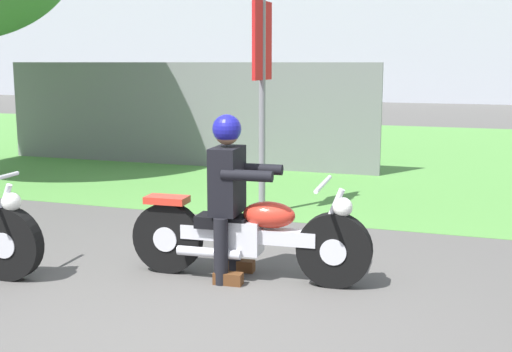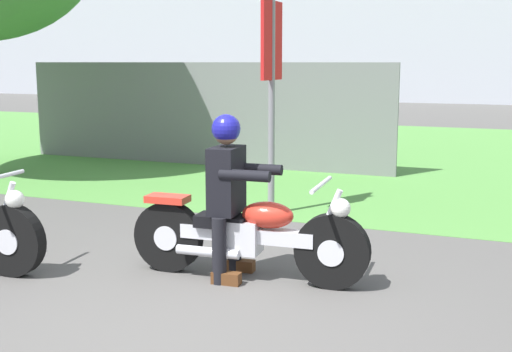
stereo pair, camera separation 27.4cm
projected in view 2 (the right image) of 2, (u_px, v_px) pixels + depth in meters
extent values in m
plane|color=#565451|center=(175.00, 326.00, 4.57)|extent=(120.00, 120.00, 0.00)
cube|color=#549342|center=(402.00, 155.00, 12.93)|extent=(60.00, 12.00, 0.01)
cylinder|color=black|center=(332.00, 251.00, 5.28)|extent=(0.62, 0.16, 0.61)
cylinder|color=silver|center=(332.00, 251.00, 5.28)|extent=(0.22, 0.15, 0.21)
cylinder|color=black|center=(169.00, 236.00, 5.73)|extent=(0.62, 0.16, 0.61)
cylinder|color=silver|center=(169.00, 236.00, 5.73)|extent=(0.22, 0.15, 0.21)
cube|color=silver|center=(247.00, 234.00, 5.49)|extent=(1.17, 0.22, 0.12)
cube|color=silver|center=(241.00, 236.00, 5.51)|extent=(0.34, 0.26, 0.28)
ellipsoid|color=red|center=(268.00, 215.00, 5.41)|extent=(0.45, 0.27, 0.22)
cube|color=black|center=(222.00, 221.00, 5.55)|extent=(0.45, 0.27, 0.10)
cube|color=red|center=(168.00, 199.00, 5.67)|extent=(0.37, 0.22, 0.06)
cylinder|color=silver|center=(327.00, 221.00, 5.26)|extent=(0.26, 0.07, 0.53)
cylinder|color=silver|center=(321.00, 185.00, 5.22)|extent=(0.08, 0.66, 0.04)
sphere|color=white|center=(341.00, 208.00, 5.20)|extent=(0.16, 0.16, 0.16)
cylinder|color=silver|center=(208.00, 252.00, 5.48)|extent=(0.55, 0.12, 0.08)
cylinder|color=black|center=(234.00, 240.00, 5.74)|extent=(0.12, 0.12, 0.56)
cube|color=#593319|center=(241.00, 265.00, 5.76)|extent=(0.25, 0.12, 0.10)
cylinder|color=black|center=(219.00, 251.00, 5.40)|extent=(0.12, 0.12, 0.56)
cube|color=#593319|center=(226.00, 278.00, 5.42)|extent=(0.25, 0.12, 0.10)
cube|color=black|center=(226.00, 180.00, 5.47)|extent=(0.24, 0.39, 0.56)
cylinder|color=black|center=(258.00, 169.00, 5.55)|extent=(0.43, 0.12, 0.09)
cylinder|color=black|center=(245.00, 175.00, 5.23)|extent=(0.43, 0.12, 0.09)
sphere|color=#996B4C|center=(226.00, 132.00, 5.40)|extent=(0.20, 0.20, 0.20)
sphere|color=navy|center=(226.00, 129.00, 5.40)|extent=(0.24, 0.24, 0.24)
cylinder|color=black|center=(11.00, 240.00, 5.59)|extent=(0.63, 0.16, 0.62)
cylinder|color=silver|center=(11.00, 240.00, 5.59)|extent=(0.23, 0.15, 0.22)
cylinder|color=silver|center=(5.00, 211.00, 5.56)|extent=(0.26, 0.07, 0.53)
sphere|color=white|center=(15.00, 199.00, 5.51)|extent=(0.16, 0.16, 0.16)
cylinder|color=gray|center=(271.00, 106.00, 7.70)|extent=(0.08, 0.08, 2.60)
cube|color=red|center=(272.00, 41.00, 7.57)|extent=(0.04, 0.60, 0.90)
cube|color=slate|center=(199.00, 114.00, 11.60)|extent=(7.00, 0.06, 1.80)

